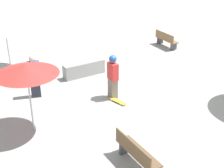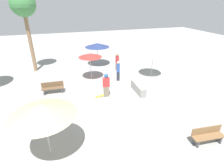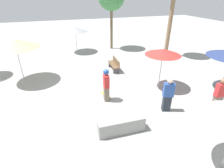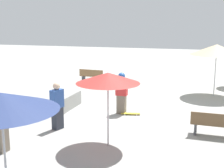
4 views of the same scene
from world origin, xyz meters
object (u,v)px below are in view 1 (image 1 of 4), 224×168
bench_near (136,153)px  bystander_watching (34,76)px  skater_main (113,75)px  shade_umbrella_red (26,69)px  bench_far (166,40)px  concrete_ledge (84,69)px  shade_umbrella_white (5,27)px  skateboard (117,101)px

bench_near → bystander_watching: bystander_watching is taller
skater_main → shade_umbrella_red: 3.64m
skater_main → bench_far: bearing=125.1°
bench_near → shade_umbrella_red: size_ratio=0.69×
concrete_ledge → shade_umbrella_white: (-2.53, -2.57, 1.72)m
shade_umbrella_white → concrete_ledge: bearing=45.4°
skater_main → shade_umbrella_white: shade_umbrella_white is taller
skateboard → bystander_watching: bystander_watching is taller
shade_umbrella_red → bench_near: bearing=27.7°
shade_umbrella_red → shade_umbrella_white: bearing=170.2°
skateboard → skater_main: bearing=159.1°
bench_near → shade_umbrella_white: bearing=-172.6°
concrete_ledge → bystander_watching: 2.72m
concrete_ledge → bench_far: bench_far is taller
skateboard → bench_far: size_ratio=0.50×
skater_main → bystander_watching: bearing=-120.5°
skateboard → shade_umbrella_white: 6.26m
concrete_ledge → bench_near: bearing=-16.2°
skater_main → bystander_watching: (-1.76, -2.46, -0.09)m
skater_main → shade_umbrella_white: (-5.01, -2.47, 1.09)m
concrete_ledge → shade_umbrella_red: size_ratio=0.83×
bench_near → bystander_watching: (-5.45, -0.77, 0.44)m
skater_main → bystander_watching: skater_main is taller
concrete_ledge → bystander_watching: bearing=-74.3°
shade_umbrella_red → bystander_watching: size_ratio=1.35×
skateboard → shade_umbrella_white: shade_umbrella_white is taller
skateboard → bench_near: (3.27, -1.63, 0.37)m
concrete_ledge → bench_near: (6.17, -1.79, 0.11)m
concrete_ledge → shade_umbrella_red: 4.92m
bench_near → bystander_watching: 5.52m
shade_umbrella_white → shade_umbrella_red: size_ratio=0.95×
bench_near → bench_far: size_ratio=0.99×
bystander_watching → concrete_ledge: bearing=-145.7°
skater_main → skateboard: 0.99m
skater_main → shade_umbrella_red: size_ratio=0.76×
skater_main → bench_far: 6.85m
concrete_ledge → skateboard: bearing=-3.3°
skateboard → shade_umbrella_red: (0.02, -3.34, 2.11)m
skateboard → shade_umbrella_white: size_ratio=0.37×
skater_main → skateboard: size_ratio=2.14×
skateboard → shade_umbrella_red: bearing=-101.6°
concrete_ledge → bench_near: size_ratio=1.20×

